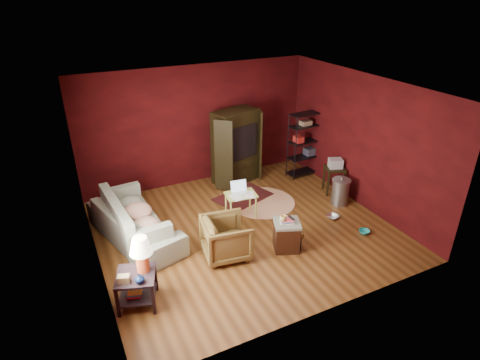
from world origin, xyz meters
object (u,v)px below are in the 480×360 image
object	(u,v)px
sofa	(134,219)
laptop_desk	(241,196)
hamper	(286,235)
armchair	(226,236)
tv_armoire	(236,146)
wire_shelving	(305,142)
side_table	(139,265)

from	to	relation	value
sofa	laptop_desk	distance (m)	2.16
hamper	armchair	bearing A→B (deg)	164.81
tv_armoire	armchair	bearing A→B (deg)	-134.53
laptop_desk	wire_shelving	world-z (taller)	wire_shelving
hamper	tv_armoire	xyz separation A→B (m)	(0.38, 2.92, 0.64)
laptop_desk	wire_shelving	bearing A→B (deg)	33.26
side_table	laptop_desk	xyz separation A→B (m)	(2.44, 1.57, -0.20)
side_table	wire_shelving	size ratio (longest dim) A/B	0.69
sofa	laptop_desk	world-z (taller)	sofa
armchair	laptop_desk	world-z (taller)	armchair
side_table	hamper	xyz separation A→B (m)	(2.69, 0.19, -0.38)
armchair	side_table	world-z (taller)	side_table
armchair	hamper	xyz separation A→B (m)	(1.07, -0.29, -0.11)
sofa	wire_shelving	bearing A→B (deg)	-92.46
sofa	tv_armoire	xyz separation A→B (m)	(2.79, 1.41, 0.48)
laptop_desk	wire_shelving	size ratio (longest dim) A/B	0.47
wire_shelving	hamper	bearing A→B (deg)	-133.02
sofa	tv_armoire	size ratio (longest dim) A/B	1.29
hamper	sofa	bearing A→B (deg)	147.86
armchair	sofa	bearing A→B (deg)	56.25
armchair	hamper	size ratio (longest dim) A/B	1.25
armchair	side_table	xyz separation A→B (m)	(-1.62, -0.47, 0.27)
sofa	hamper	distance (m)	2.84
wire_shelving	tv_armoire	bearing A→B (deg)	162.57
hamper	wire_shelving	world-z (taller)	wire_shelving
laptop_desk	wire_shelving	xyz separation A→B (m)	(2.30, 1.13, 0.42)
tv_armoire	wire_shelving	distance (m)	1.72
armchair	laptop_desk	size ratio (longest dim) A/B	1.05
sofa	tv_armoire	distance (m)	3.16
side_table	hamper	distance (m)	2.72
sofa	armchair	world-z (taller)	sofa
side_table	hamper	bearing A→B (deg)	3.95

